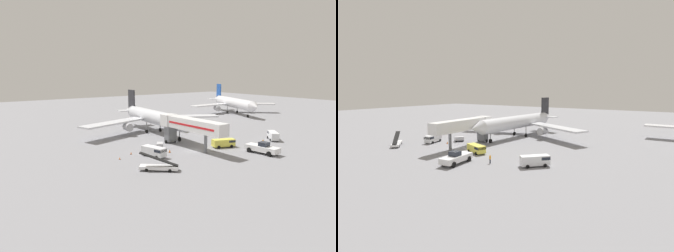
% 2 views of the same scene
% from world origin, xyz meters
% --- Properties ---
extents(ground_plane, '(300.00, 300.00, 0.00)m').
position_xyz_m(ground_plane, '(0.00, 0.00, 0.00)').
color(ground_plane, gray).
extents(airplane_at_gate, '(44.11, 39.66, 11.61)m').
position_xyz_m(airplane_at_gate, '(4.57, 22.63, 4.49)').
color(airplane_at_gate, silver).
rests_on(airplane_at_gate, ground).
extents(jet_bridge, '(3.55, 19.87, 7.05)m').
position_xyz_m(jet_bridge, '(0.81, 2.76, 5.28)').
color(jet_bridge, silver).
rests_on(jet_bridge, ground).
extents(pushback_tug, '(3.51, 7.58, 2.57)m').
position_xyz_m(pushback_tug, '(10.47, -10.64, 1.18)').
color(pushback_tug, white).
rests_on(pushback_tug, ground).
extents(belt_loader_truck, '(6.48, 6.10, 3.28)m').
position_xyz_m(belt_loader_truck, '(-14.33, -7.18, 0.77)').
color(belt_loader_truck, white).
rests_on(belt_loader_truck, ground).
extents(service_van_rear_right, '(5.15, 5.39, 2.12)m').
position_xyz_m(service_van_rear_right, '(24.18, -3.48, 1.21)').
color(service_van_rear_right, white).
rests_on(service_van_rear_right, ground).
extents(service_van_rear_left, '(3.26, 5.78, 2.11)m').
position_xyz_m(service_van_rear_left, '(-9.88, 0.92, 1.21)').
color(service_van_rear_left, white).
rests_on(service_van_rear_left, ground).
extents(service_van_near_center, '(5.66, 3.69, 1.91)m').
position_xyz_m(service_van_near_center, '(8.01, -1.66, 1.10)').
color(service_van_near_center, '#E5DB4C').
rests_on(service_van_near_center, ground).
extents(baggage_cart_far_center, '(2.63, 2.82, 1.36)m').
position_xyz_m(baggage_cart_far_center, '(-4.94, 6.03, 0.76)').
color(baggage_cart_far_center, '#38383D').
rests_on(baggage_cart_far_center, ground).
extents(ground_crew_worker_foreground, '(0.38, 0.38, 1.74)m').
position_xyz_m(ground_crew_worker_foreground, '(15.82, -6.71, 0.92)').
color(ground_crew_worker_foreground, '#1E2333').
rests_on(ground_crew_worker_foreground, ground).
extents(safety_cone_alpha, '(0.35, 0.35, 0.54)m').
position_xyz_m(safety_cone_alpha, '(-12.81, 5.50, 0.26)').
color(safety_cone_alpha, black).
rests_on(safety_cone_alpha, ground).
extents(safety_cone_bravo, '(0.45, 0.45, 0.68)m').
position_xyz_m(safety_cone_bravo, '(-5.22, 1.81, 0.34)').
color(safety_cone_bravo, black).
rests_on(safety_cone_bravo, ground).
extents(safety_cone_charlie, '(0.32, 0.32, 0.50)m').
position_xyz_m(safety_cone_charlie, '(-16.62, 3.38, 0.24)').
color(safety_cone_charlie, black).
rests_on(safety_cone_charlie, ground).
extents(airplane_background, '(36.01, 36.54, 11.76)m').
position_xyz_m(airplane_background, '(54.73, 38.14, 4.54)').
color(airplane_background, silver).
rests_on(airplane_background, ground).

